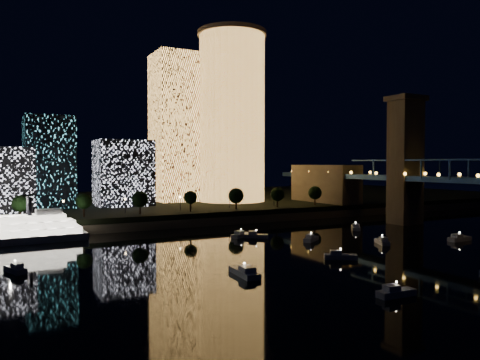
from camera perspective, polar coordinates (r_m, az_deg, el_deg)
name	(u,v)px	position (r m, az deg, el deg)	size (l,w,h in m)	color
ground	(372,265)	(115.16, 15.77, -9.91)	(520.00, 520.00, 0.00)	black
far_bank	(158,203)	(254.50, -10.01, -2.79)	(420.00, 160.00, 5.00)	black
seawall	(220,221)	(182.35, -2.41, -4.97)	(420.00, 6.00, 3.00)	#6B5E4C
tower_cylindrical	(232,117)	(232.95, -0.97, 7.72)	(34.00, 34.00, 83.40)	#FFB051
tower_rectangular	(177,128)	(237.80, -7.68, 6.32)	(23.01, 23.01, 73.23)	#FFB051
midrise_blocks	(20,171)	(207.69, -25.29, 0.95)	(113.70, 47.03, 38.51)	white
riverboat	(2,232)	(154.29, -27.06, -5.67)	(47.08, 11.78, 14.07)	silver
motorboats	(331,249)	(128.23, 11.06, -8.28)	(128.50, 76.67, 2.78)	silver
esplanade_trees	(160,199)	(178.70, -9.75, -2.25)	(165.59, 6.44, 8.72)	black
street_lamps	(125,202)	(181.35, -13.82, -2.67)	(132.70, 0.70, 5.65)	black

